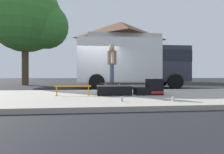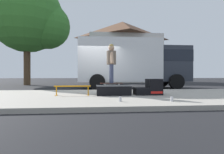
{
  "view_description": "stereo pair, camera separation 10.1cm",
  "coord_description": "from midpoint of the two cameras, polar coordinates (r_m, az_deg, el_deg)",
  "views": [
    {
      "loc": [
        -0.28,
        -9.33,
        0.77
      ],
      "look_at": [
        0.52,
        -1.9,
        0.74
      ],
      "focal_mm": 29.12,
      "sensor_mm": 36.0,
      "label": 1
    },
    {
      "loc": [
        -0.18,
        -9.34,
        0.77
      ],
      "look_at": [
        0.52,
        -1.9,
        0.74
      ],
      "focal_mm": 29.12,
      "sensor_mm": 36.0,
      "label": 2
    }
  ],
  "objects": [
    {
      "name": "street_tree_main",
      "position": [
        18.16,
        -23.86,
        16.31
      ],
      "size": [
        6.81,
        6.2,
        9.09
      ],
      "color": "brown",
      "rests_on": "ground"
    },
    {
      "name": "kicker_ramp",
      "position": [
        6.61,
        12.24,
        -3.42
      ],
      "size": [
        0.93,
        0.63,
        0.56
      ],
      "color": "black",
      "rests_on": "sidewalk_slab"
    },
    {
      "name": "house_behind",
      "position": [
        25.52,
        3.49,
        8.04
      ],
      "size": [
        9.54,
        8.22,
        8.4
      ],
      "color": "silver",
      "rests_on": "ground"
    },
    {
      "name": "soda_can",
      "position": [
        4.71,
        3.27,
        -6.94
      ],
      "size": [
        0.07,
        0.07,
        0.13
      ],
      "color": "silver",
      "rests_on": "sidewalk_slab"
    },
    {
      "name": "box_truck",
      "position": [
        11.85,
        7.1,
        4.72
      ],
      "size": [
        6.91,
        2.63,
        3.05
      ],
      "color": "silver",
      "rests_on": "ground"
    },
    {
      "name": "grind_rail",
      "position": [
        6.31,
        -11.86,
        -3.46
      ],
      "size": [
        1.22,
        0.28,
        0.34
      ],
      "color": "orange",
      "rests_on": "sidewalk_slab"
    },
    {
      "name": "skater_kid",
      "position": [
        6.36,
        0.26,
        5.35
      ],
      "size": [
        0.33,
        0.7,
        1.36
      ],
      "color": "#3F4766",
      "rests_on": "skateboard"
    },
    {
      "name": "soda_can_b",
      "position": [
        4.97,
        18.84,
        -6.57
      ],
      "size": [
        0.07,
        0.07,
        0.13
      ],
      "color": "silver",
      "rests_on": "sidewalk_slab"
    },
    {
      "name": "sidewalk_slab",
      "position": [
        6.38,
        -3.3,
        -6.17
      ],
      "size": [
        50.0,
        5.0,
        0.12
      ],
      "primitive_type": "cube",
      "color": "#A8A093",
      "rests_on": "ground"
    },
    {
      "name": "skateboard",
      "position": [
        6.34,
        0.26,
        -2.0
      ],
      "size": [
        0.8,
        0.3,
        0.07
      ],
      "color": "#4C1E14",
      "rests_on": "skate_box"
    },
    {
      "name": "skate_box",
      "position": [
        6.35,
        0.91,
        -3.96
      ],
      "size": [
        1.18,
        0.7,
        0.35
      ],
      "color": "black",
      "rests_on": "sidewalk_slab"
    },
    {
      "name": "ground_plane",
      "position": [
        9.37,
        -3.98,
        -4.49
      ],
      "size": [
        140.0,
        140.0,
        0.0
      ],
      "primitive_type": "plane",
      "color": "black"
    }
  ]
}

